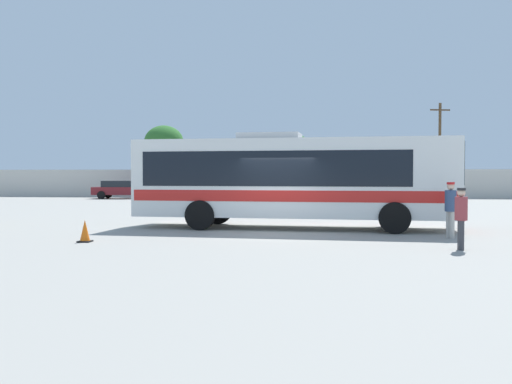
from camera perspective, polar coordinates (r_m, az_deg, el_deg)
The scene contains 13 objects.
ground_plane at distance 28.57m, azimuth 3.60°, elevation -2.11°, with size 300.00×300.00×0.00m, color gray.
perimeter_wall at distance 47.45m, azimuth 4.78°, elevation 0.86°, with size 80.00×0.30×2.38m, color beige.
coach_bus_white_red at distance 20.14m, azimuth 3.42°, elevation 1.48°, with size 11.45×3.39×3.41m.
attendant_by_bus_door at distance 17.94m, azimuth 19.15°, elevation -1.39°, with size 0.45×0.45×1.70m.
passenger_waiting_on_apron at distance 15.26m, azimuth 20.11°, elevation -2.18°, with size 0.34×0.34×1.59m.
parked_car_leftmost_maroon at distance 46.69m, azimuth -13.56°, elevation 0.29°, with size 4.59×2.23×1.45m.
parked_car_second_grey at distance 45.65m, azimuth -5.99°, elevation 0.31°, with size 4.46×2.15×1.48m.
parked_car_third_black at distance 43.98m, azimuth 1.32°, elevation 0.27°, with size 4.27×2.07×1.48m.
parked_car_rightmost_white at distance 44.06m, azimuth 8.44°, elevation 0.25°, with size 4.49×2.29×1.47m.
utility_pole_near at distance 51.71m, azimuth 18.16°, elevation 4.27°, with size 1.77×0.56×8.19m.
roadside_tree_left at distance 52.46m, azimuth -9.33°, elevation 4.99°, with size 3.61×3.61×6.47m.
roadside_tree_midleft at distance 52.62m, azimuth 3.46°, elevation 4.08°, with size 4.22×4.22×5.87m.
traffic_cone_on_apron at distance 16.79m, azimuth -16.98°, elevation -3.84°, with size 0.36×0.36×0.64m.
Camera 1 is at (1.46, -18.46, 1.92)m, focal length 39.39 mm.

